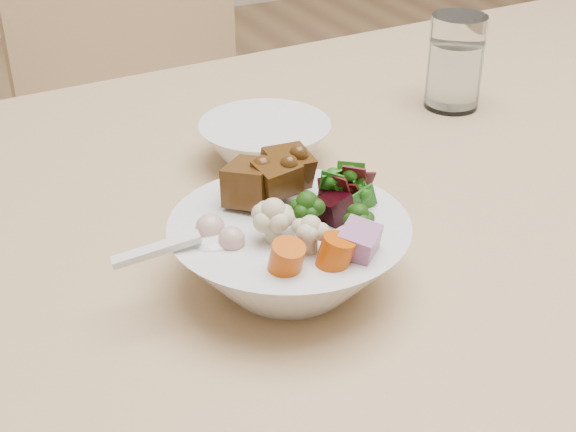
{
  "coord_description": "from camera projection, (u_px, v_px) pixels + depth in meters",
  "views": [
    {
      "loc": [
        -0.66,
        -0.6,
        1.1
      ],
      "look_at": [
        -0.43,
        -0.12,
        0.78
      ],
      "focal_mm": 50.0,
      "sensor_mm": 36.0,
      "label": 1
    }
  ],
  "objects": [
    {
      "name": "dining_table",
      "position": [
        524.0,
        205.0,
        0.92
      ],
      "size": [
        1.58,
        0.95,
        0.72
      ],
      "rotation": [
        0.0,
        0.0,
        0.06
      ],
      "color": "tan",
      "rests_on": "ground"
    },
    {
      "name": "soup_spoon",
      "position": [
        201.0,
        246.0,
        0.6
      ],
      "size": [
        0.1,
        0.03,
        0.02
      ],
      "rotation": [
        0.0,
        0.0,
        -0.13
      ],
      "color": "silver",
      "rests_on": "food_bowl"
    },
    {
      "name": "chair_far",
      "position": [
        158.0,
        113.0,
        1.44
      ],
      "size": [
        0.47,
        0.47,
        0.95
      ],
      "rotation": [
        0.0,
        0.0,
        0.09
      ],
      "color": "tan",
      "rests_on": "ground"
    },
    {
      "name": "side_bowl",
      "position": [
        265.0,
        143.0,
        0.84
      ],
      "size": [
        0.14,
        0.14,
        0.05
      ],
      "primitive_type": null,
      "color": "silver",
      "rests_on": "dining_table"
    },
    {
      "name": "food_bowl",
      "position": [
        290.0,
        247.0,
        0.64
      ],
      "size": [
        0.19,
        0.19,
        0.1
      ],
      "color": "silver",
      "rests_on": "dining_table"
    },
    {
      "name": "water_glass",
      "position": [
        455.0,
        66.0,
        0.95
      ],
      "size": [
        0.07,
        0.07,
        0.11
      ],
      "color": "white",
      "rests_on": "dining_table"
    }
  ]
}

